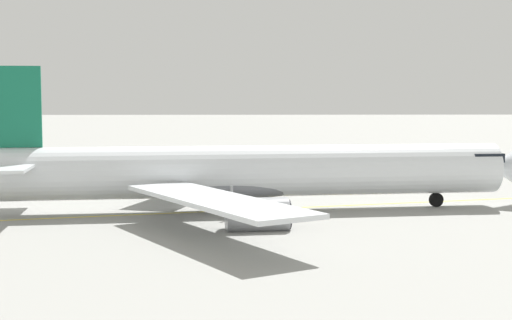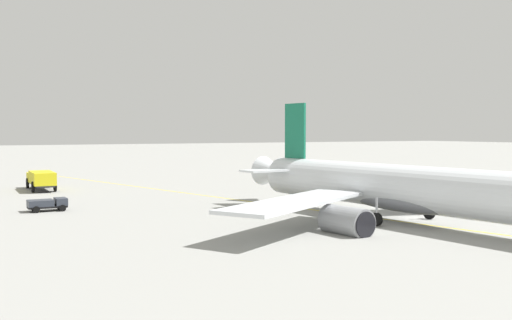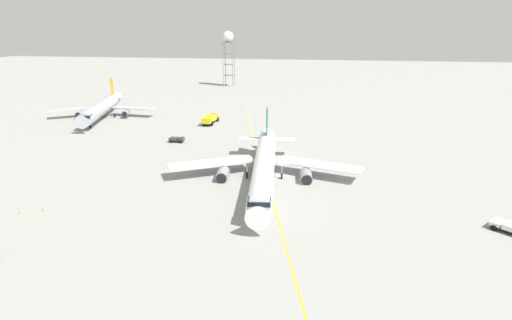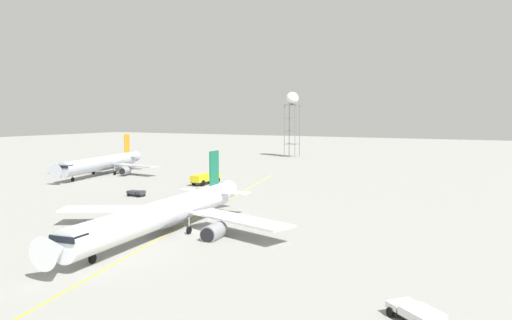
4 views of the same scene
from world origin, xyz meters
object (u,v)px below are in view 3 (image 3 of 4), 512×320
airliner_secondary (102,108)px  safety_cone_near (43,209)px  baggage_truck_truck (177,139)px  safety_cone_mid (19,212)px  airliner_main (264,167)px  pushback_tug_truck (511,227)px  radar_tower (228,40)px  fire_tender_truck (210,119)px

airliner_secondary → safety_cone_near: size_ratio=73.84×
baggage_truck_truck → safety_cone_mid: baggage_truck_truck is taller
airliner_main → baggage_truck_truck: size_ratio=12.26×
pushback_tug_truck → safety_cone_mid: size_ratio=9.35×
airliner_main → safety_cone_mid: bearing=-66.1°
pushback_tug_truck → safety_cone_near: size_ratio=9.35×
airliner_secondary → baggage_truck_truck: 40.19m
pushback_tug_truck → safety_cone_mid: (72.11, 6.31, -0.53)m
baggage_truck_truck → airliner_secondary: bearing=144.8°
radar_tower → baggage_truck_truck: bearing=96.1°
airliner_main → fire_tender_truck: (23.04, -44.72, -1.25)m
fire_tender_truck → pushback_tug_truck: 84.28m
baggage_truck_truck → safety_cone_mid: bearing=-102.3°
fire_tender_truck → baggage_truck_truck: (2.58, 21.51, -0.81)m
pushback_tug_truck → radar_tower: (73.83, -140.96, 20.79)m
fire_tender_truck → baggage_truck_truck: 21.68m
airliner_main → safety_cone_mid: 40.70m
airliner_secondary → radar_tower: 85.32m
safety_cone_near → safety_cone_mid: (2.84, 1.62, 0.00)m
radar_tower → pushback_tug_truck: bearing=117.6°
radar_tower → safety_cone_near: bearing=91.8°
airliner_main → airliner_secondary: airliner_secondary is taller
fire_tender_truck → radar_tower: radar_tower is taller
pushback_tug_truck → radar_tower: 160.47m
airliner_main → airliner_secondary: size_ratio=1.09×
fire_tender_truck → safety_cone_mid: bearing=171.0°
airliner_secondary → baggage_truck_truck: bearing=40.1°
baggage_truck_truck → radar_tower: radar_tower is taller
safety_cone_near → pushback_tug_truck: bearing=-176.1°
baggage_truck_truck → airliner_main: bearing=-42.4°
baggage_truck_truck → safety_cone_near: baggage_truck_truck is taller
airliner_main → safety_cone_near: airliner_main is taller
fire_tender_truck → radar_tower: bearing=10.8°
airliner_main → fire_tender_truck: 50.33m
baggage_truck_truck → safety_cone_near: bearing=-99.0°
airliner_secondary → fire_tender_truck: (-35.44, 1.50, -1.64)m
fire_tender_truck → safety_cone_mid: fire_tender_truck is taller
airliner_secondary → pushback_tug_truck: 113.17m
airliner_secondary → radar_tower: radar_tower is taller
airliner_secondary → safety_cone_mid: bearing=4.5°
baggage_truck_truck → safety_cone_near: 42.73m
baggage_truck_truck → radar_tower: 106.09m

